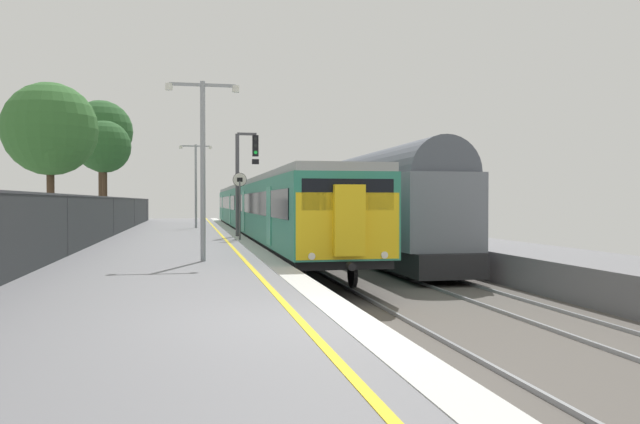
{
  "coord_description": "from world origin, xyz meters",
  "views": [
    {
      "loc": [
        -1.83,
        -8.61,
        1.64
      ],
      "look_at": [
        1.65,
        8.54,
        1.36
      ],
      "focal_mm": 35.98,
      "sensor_mm": 36.0,
      "label": 1
    }
  ],
  "objects": [
    {
      "name": "ground",
      "position": [
        2.64,
        0.0,
        -0.61
      ],
      "size": [
        17.4,
        110.0,
        1.21
      ],
      "color": "slate"
    },
    {
      "name": "commuter_train_at_platform",
      "position": [
        2.1,
        27.62,
        1.27
      ],
      "size": [
        2.83,
        41.51,
        3.81
      ],
      "color": "#2D846B",
      "rests_on": "ground"
    },
    {
      "name": "freight_train_adjacent_track",
      "position": [
        6.1,
        39.53,
        1.57
      ],
      "size": [
        2.6,
        59.62,
        4.69
      ],
      "color": "#232326",
      "rests_on": "ground"
    },
    {
      "name": "signal_gantry",
      "position": [
        0.63,
        21.7,
        3.06
      ],
      "size": [
        1.1,
        0.24,
        4.88
      ],
      "color": "#47474C",
      "rests_on": "ground"
    },
    {
      "name": "speed_limit_sign",
      "position": [
        0.25,
        18.93,
        1.82
      ],
      "size": [
        0.59,
        0.08,
        2.87
      ],
      "color": "#59595B",
      "rests_on": "ground"
    },
    {
      "name": "platform_lamp_mid",
      "position": [
        -1.49,
        9.26,
        2.96
      ],
      "size": [
        2.0,
        0.2,
        4.94
      ],
      "color": "#93999E",
      "rests_on": "ground"
    },
    {
      "name": "platform_lamp_far",
      "position": [
        -1.49,
        31.89,
        3.09
      ],
      "size": [
        2.0,
        0.2,
        5.18
      ],
      "color": "#93999E",
      "rests_on": "ground"
    },
    {
      "name": "background_tree_left",
      "position": [
        -7.16,
        33.13,
        4.94
      ],
      "size": [
        3.24,
        3.24,
        6.67
      ],
      "color": "#473323",
      "rests_on": "ground"
    },
    {
      "name": "background_tree_centre",
      "position": [
        -7.96,
        37.61,
        6.28
      ],
      "size": [
        4.28,
        4.28,
        8.59
      ],
      "color": "#473323",
      "rests_on": "ground"
    },
    {
      "name": "background_tree_right",
      "position": [
        -8.46,
        24.57,
        5.03
      ],
      "size": [
        4.53,
        4.53,
        7.45
      ],
      "color": "#473323",
      "rests_on": "ground"
    }
  ]
}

